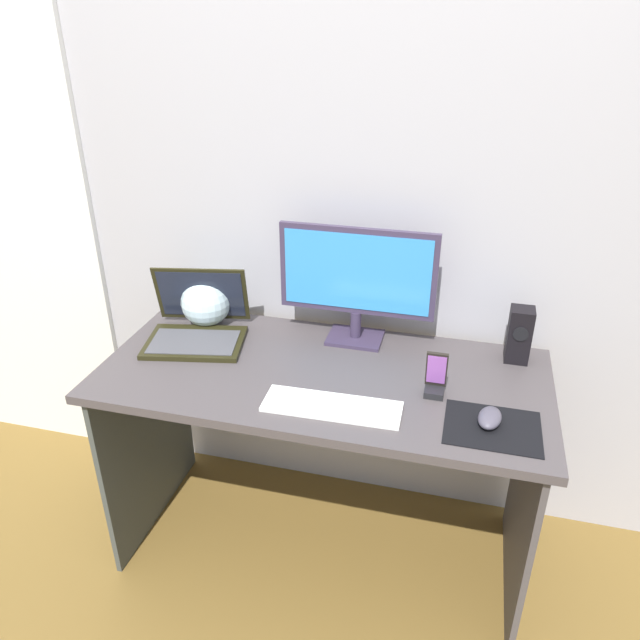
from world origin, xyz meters
TOP-DOWN VIEW (x-y plane):
  - ground_plane at (0.00, 0.00)m, footprint 8.00×8.00m
  - wall_back at (0.00, 0.37)m, footprint 6.00×0.04m
  - desk at (0.00, 0.00)m, footprint 1.36×0.62m
  - monitor at (0.06, 0.22)m, footprint 0.50×0.14m
  - speaker_right at (0.57, 0.22)m, footprint 0.07×0.07m
  - laptop at (-0.45, 0.10)m, footprint 0.36×0.34m
  - fishbowl at (-0.47, 0.21)m, footprint 0.17×0.17m
  - keyboard_external at (0.07, -0.18)m, footprint 0.39×0.13m
  - mousepad at (0.50, -0.16)m, footprint 0.25×0.20m
  - mouse at (0.49, -0.14)m, footprint 0.08×0.11m
  - phone_in_dock at (0.34, -0.03)m, footprint 0.06×0.06m

SIDE VIEW (x-z plane):
  - ground_plane at x=0.00m, z-range 0.00..0.00m
  - desk at x=0.00m, z-range 0.21..0.93m
  - mousepad at x=0.50m, z-range 0.72..0.73m
  - keyboard_external at x=0.07m, z-range 0.72..0.73m
  - mouse at x=0.49m, z-range 0.73..0.76m
  - laptop at x=-0.45m, z-range 0.66..0.88m
  - phone_in_dock at x=0.34m, z-range 0.70..0.84m
  - fishbowl at x=-0.47m, z-range 0.72..0.89m
  - speaker_right at x=0.57m, z-range 0.72..0.90m
  - monitor at x=0.06m, z-range 0.75..1.14m
  - wall_back at x=0.00m, z-range 0.00..2.50m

